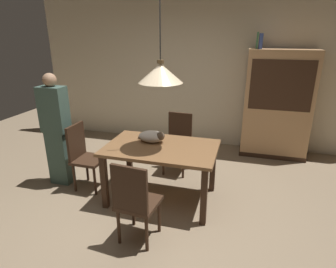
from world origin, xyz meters
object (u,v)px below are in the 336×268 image
object	(u,v)px
chair_left_side	(84,154)
pendant_lamp	(160,73)
cat_sleeping	(152,136)
book_blue_wide	(261,41)
chair_far_back	(178,140)
book_green_slim	(257,40)
dining_table	(161,154)
chair_near_front	(135,200)
person_standing	(57,131)
hutch_bookcase	(277,107)

from	to	relation	value
chair_left_side	pendant_lamp	distance (m)	1.61
chair_left_side	pendant_lamp	world-z (taller)	pendant_lamp
cat_sleeping	book_blue_wide	world-z (taller)	book_blue_wide
chair_far_back	chair_left_side	bearing A→B (deg)	-142.28
cat_sleeping	chair_far_back	bearing A→B (deg)	78.14
cat_sleeping	book_green_slim	bearing A→B (deg)	56.21
book_green_slim	book_blue_wide	size ratio (longest dim) A/B	1.08
dining_table	chair_left_side	size ratio (longest dim) A/B	1.51
pendant_lamp	dining_table	bearing A→B (deg)	-110.56
chair_left_side	book_green_slim	world-z (taller)	book_green_slim
chair_near_front	person_standing	size ratio (longest dim) A/B	0.58
cat_sleeping	hutch_bookcase	xyz separation A→B (m)	(1.65, 1.81, 0.06)
dining_table	chair_left_side	distance (m)	1.14
chair_far_back	chair_near_front	distance (m)	1.76
book_green_slim	book_blue_wide	bearing A→B (deg)	0.00
hutch_bookcase	book_green_slim	xyz separation A→B (m)	(-0.44, 0.00, 1.09)
dining_table	chair_far_back	world-z (taller)	chair_far_back
book_green_slim	person_standing	size ratio (longest dim) A/B	0.16
chair_far_back	book_blue_wide	size ratio (longest dim) A/B	3.88
chair_near_front	book_green_slim	world-z (taller)	book_green_slim
chair_far_back	person_standing	world-z (taller)	person_standing
chair_left_side	book_blue_wide	xyz separation A→B (m)	(2.24, 1.93, 1.46)
book_blue_wide	dining_table	bearing A→B (deg)	-120.04
pendant_lamp	chair_far_back	bearing A→B (deg)	89.66
chair_left_side	person_standing	distance (m)	0.51
dining_table	chair_left_side	bearing A→B (deg)	179.94
dining_table	cat_sleeping	bearing A→B (deg)	143.08
book_green_slim	chair_far_back	bearing A→B (deg)	-135.03
chair_left_side	book_green_slim	distance (m)	3.27
cat_sleeping	pendant_lamp	size ratio (longest dim) A/B	0.30
chair_left_side	dining_table	bearing A→B (deg)	-0.06
chair_far_back	chair_near_front	size ratio (longest dim) A/B	1.00
cat_sleeping	pendant_lamp	xyz separation A→B (m)	(0.15, -0.12, 0.84)
hutch_bookcase	book_green_slim	size ratio (longest dim) A/B	7.12
pendant_lamp	book_blue_wide	size ratio (longest dim) A/B	5.42
person_standing	cat_sleeping	bearing A→B (deg)	3.51
hutch_bookcase	person_standing	xyz separation A→B (m)	(-3.04, -1.90, -0.08)
dining_table	book_blue_wide	distance (m)	2.59
chair_near_front	person_standing	distance (m)	1.81
dining_table	book_blue_wide	size ratio (longest dim) A/B	5.83
book_green_slim	hutch_bookcase	bearing A→B (deg)	-0.20
pendant_lamp	person_standing	size ratio (longest dim) A/B	0.81
dining_table	chair_near_front	size ratio (longest dim) A/B	1.51
chair_near_front	cat_sleeping	size ratio (longest dim) A/B	2.38
chair_far_back	pendant_lamp	xyz separation A→B (m)	(-0.01, -0.88, 1.15)
chair_far_back	hutch_bookcase	world-z (taller)	hutch_bookcase
chair_far_back	pendant_lamp	world-z (taller)	pendant_lamp
book_blue_wide	chair_far_back	bearing A→B (deg)	-136.54
cat_sleeping	person_standing	size ratio (longest dim) A/B	0.24
chair_left_side	book_blue_wide	size ratio (longest dim) A/B	3.88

